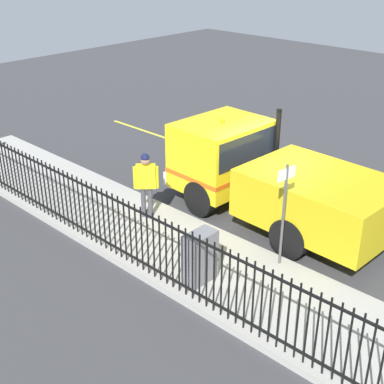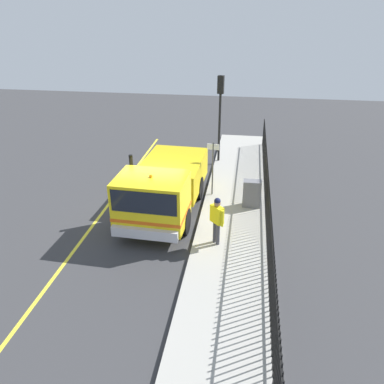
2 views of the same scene
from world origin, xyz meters
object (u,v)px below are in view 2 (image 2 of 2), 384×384
at_px(work_truck, 163,186).
at_px(utility_cabinet, 252,194).
at_px(traffic_light_near, 220,102).
at_px(traffic_cone, 129,180).
at_px(street_sign, 213,162).
at_px(worker_standing, 217,216).

relative_size(work_truck, utility_cabinet, 5.46).
distance_m(traffic_light_near, utility_cabinet, 5.74).
distance_m(work_truck, traffic_cone, 3.33).
relative_size(traffic_cone, street_sign, 0.26).
bearing_deg(worker_standing, traffic_light_near, -40.82).
distance_m(utility_cabinet, traffic_cone, 5.72).
xyz_separation_m(work_truck, traffic_cone, (-2.14, 2.38, -0.92)).
bearing_deg(utility_cabinet, traffic_cone, 165.55).
xyz_separation_m(worker_standing, street_sign, (-0.52, 3.72, 0.41)).
height_order(work_truck, traffic_light_near, traffic_light_near).
xyz_separation_m(work_truck, utility_cabinet, (3.39, 0.95, -0.52)).
xyz_separation_m(work_truck, traffic_light_near, (1.64, 5.81, 1.97)).
xyz_separation_m(worker_standing, utility_cabinet, (1.14, 2.88, -0.49)).
relative_size(utility_cabinet, street_sign, 0.47).
bearing_deg(utility_cabinet, work_truck, -164.31).
bearing_deg(work_truck, worker_standing, 141.65).
distance_m(worker_standing, utility_cabinet, 3.14).
height_order(utility_cabinet, traffic_cone, utility_cabinet).
distance_m(utility_cabinet, street_sign, 2.07).
relative_size(work_truck, traffic_cone, 9.80).
distance_m(work_truck, utility_cabinet, 3.56).
bearing_deg(traffic_cone, utility_cabinet, -14.45).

